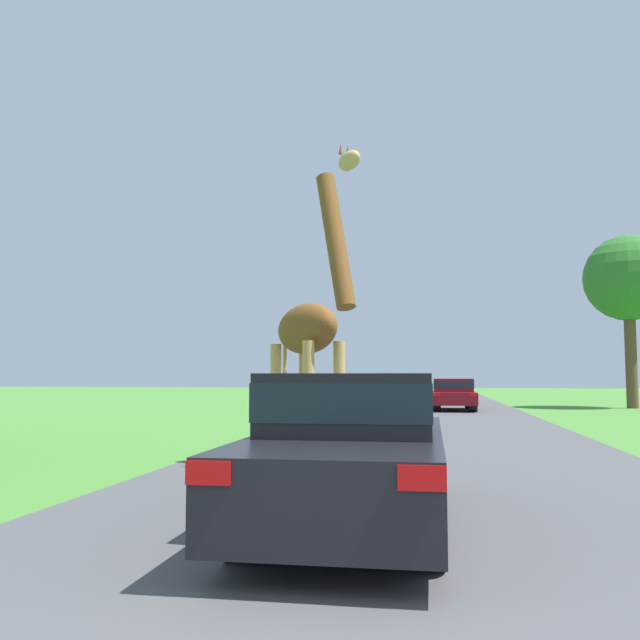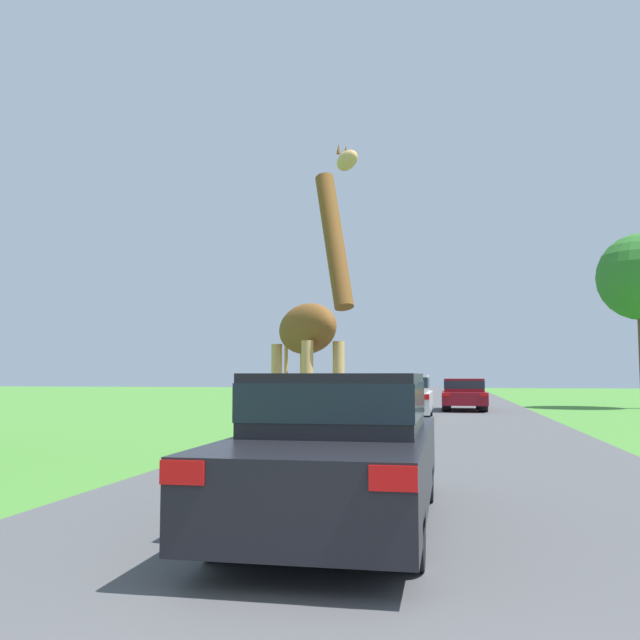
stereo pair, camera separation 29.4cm
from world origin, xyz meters
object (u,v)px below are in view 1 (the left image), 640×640
car_lead_maroon (354,445)px  car_queue_right (453,393)px  car_queue_left (395,395)px  tree_left_edge (628,279)px  giraffe_near_road (311,330)px

car_lead_maroon → car_queue_right: bearing=85.8°
car_lead_maroon → car_queue_left: (-0.48, 16.86, -0.00)m
car_queue_right → tree_left_edge: (8.03, 3.00, 5.14)m
car_queue_right → car_queue_left: size_ratio=0.88×
giraffe_near_road → car_queue_left: size_ratio=1.08×
giraffe_near_road → car_queue_right: giraffe_near_road is taller
giraffe_near_road → tree_left_edge: size_ratio=0.65×
car_lead_maroon → car_queue_right: (1.68, 22.73, -0.07)m
car_lead_maroon → car_queue_left: bearing=91.6°
car_queue_right → car_queue_left: bearing=-110.2°
car_queue_right → tree_left_edge: size_ratio=0.53×
giraffe_near_road → car_queue_right: size_ratio=1.23×
giraffe_near_road → car_lead_maroon: giraffe_near_road is taller
car_lead_maroon → tree_left_edge: bearing=69.3°
car_queue_left → tree_left_edge: bearing=41.0°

